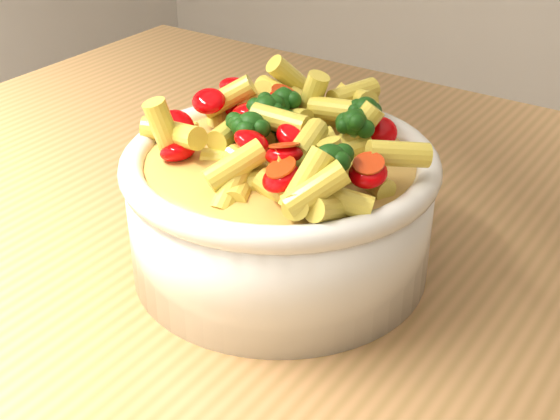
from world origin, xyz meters
The scene contains 3 objects.
table centered at (0.00, 0.00, 0.80)m, with size 1.20×0.80×0.90m.
serving_bowl centered at (-0.11, -0.02, 0.95)m, with size 0.23×0.23×0.10m.
pasta_salad centered at (-0.11, -0.02, 1.01)m, with size 0.18×0.18×0.04m.
Camera 1 is at (0.17, -0.43, 1.23)m, focal length 50.00 mm.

